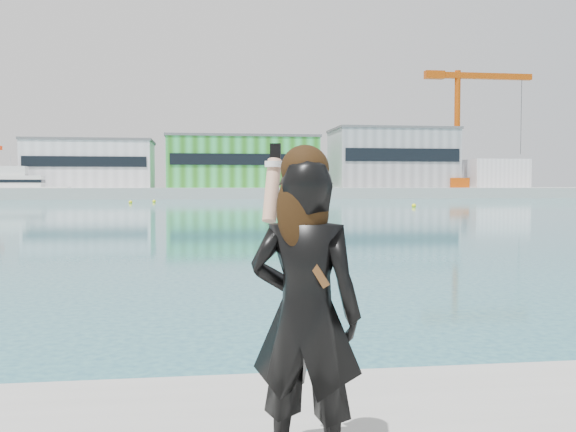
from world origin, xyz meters
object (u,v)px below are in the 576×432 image
buoy_far (154,202)px  buoy_extra (131,203)px  motor_yacht (19,187)px  woman (305,305)px  dock_crane (463,124)px  buoy_near (414,207)px

buoy_far → buoy_extra: 5.15m
motor_yacht → woman: bearing=-77.4°
woman → dock_crane: bearing=-91.9°
buoy_near → buoy_extra: bearing=148.3°
buoy_extra → woman: (9.74, -86.19, 1.73)m
dock_crane → motor_yacht: bearing=-176.6°
motor_yacht → buoy_extra: size_ratio=33.62×
dock_crane → buoy_far: bearing=-151.8°
dock_crane → woman: 134.71m
motor_yacht → buoy_near: 76.53m
motor_yacht → dock_crane: bearing=0.5°
dock_crane → woman: (-53.54, -122.89, -13.33)m
buoy_extra → woman: size_ratio=0.27×
buoy_far → woman: size_ratio=0.27×
buoy_far → dock_crane: bearing=28.2°
dock_crane → motor_yacht: (-86.17, -5.11, -12.89)m
motor_yacht → buoy_near: size_ratio=33.62×
dock_crane → buoy_near: 66.38m
dock_crane → buoy_extra: dock_crane is taller
dock_crane → buoy_far: dock_crane is taller
buoy_near → buoy_extra: (-33.15, 20.49, 0.00)m
buoy_near → buoy_extra: same height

